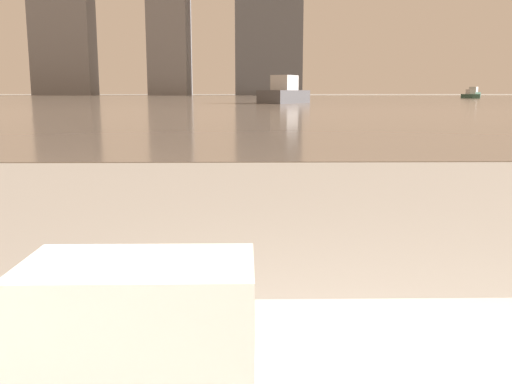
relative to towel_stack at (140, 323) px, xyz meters
name	(u,v)px	position (x,y,z in m)	size (l,w,h in m)	color
towel_stack	(140,323)	(0.00, 0.00, 0.00)	(0.29, 0.17, 0.16)	white
harbor_water	(246,99)	(0.09, 61.24, -0.57)	(180.00, 110.00, 0.01)	gray
harbor_boat_1	(473,93)	(33.15, 82.58, -0.05)	(3.23, 3.98, 1.45)	#335647
harbor_boat_3	(470,95)	(26.69, 67.17, -0.20)	(1.28, 2.84, 1.03)	#335647
harbor_boat_4	(284,93)	(2.85, 39.89, 0.11)	(4.03, 5.37, 1.93)	#4C4C51
skyline_tower_0	(62,16)	(-36.30, 117.24, 14.95)	(11.62, 7.07, 31.06)	slate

